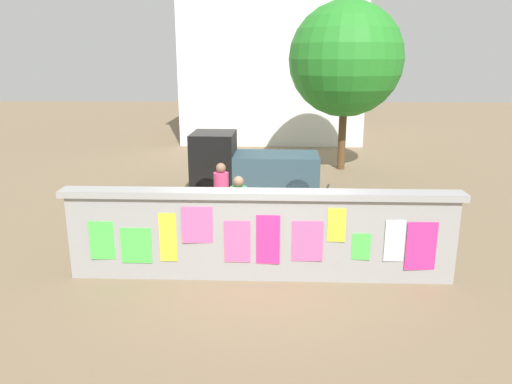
{
  "coord_description": "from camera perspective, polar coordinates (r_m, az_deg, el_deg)",
  "views": [
    {
      "loc": [
        0.23,
        -8.14,
        3.86
      ],
      "look_at": [
        -0.18,
        2.63,
        0.9
      ],
      "focal_mm": 34.1,
      "sensor_mm": 36.0,
      "label": 1
    }
  ],
  "objects": [
    {
      "name": "ground",
      "position": [
        16.6,
        1.32,
        1.89
      ],
      "size": [
        60.0,
        60.0,
        0.0
      ],
      "primitive_type": "plane",
      "color": "#7A664C"
    },
    {
      "name": "auto_rickshaw_truck",
      "position": [
        13.97,
        -0.91,
        3.11
      ],
      "size": [
        3.63,
        1.58,
        1.85
      ],
      "color": "black",
      "rests_on": "ground"
    },
    {
      "name": "tree_roadside",
      "position": [
        17.54,
        10.48,
        15.04
      ],
      "size": [
        3.92,
        3.92,
        5.81
      ],
      "color": "brown",
      "rests_on": "ground"
    },
    {
      "name": "motorcycle",
      "position": [
        11.95,
        11.09,
        -1.46
      ],
      "size": [
        1.88,
        0.67,
        0.87
      ],
      "color": "black",
      "rests_on": "ground"
    },
    {
      "name": "person_walking",
      "position": [
        9.78,
        -2.05,
        -1.74
      ],
      "size": [
        0.44,
        0.44,
        1.62
      ],
      "color": "yellow",
      "rests_on": "ground"
    },
    {
      "name": "building_background",
      "position": [
        25.07,
        1.9,
        17.31
      ],
      "size": [
        8.62,
        6.55,
        9.42
      ],
      "color": "white",
      "rests_on": "ground"
    },
    {
      "name": "poster_wall",
      "position": [
        8.68,
        0.51,
        -4.96
      ],
      "size": [
        7.05,
        0.42,
        1.65
      ],
      "color": "#979797",
      "rests_on": "ground"
    },
    {
      "name": "bicycle_far",
      "position": [
        10.36,
        -10.53,
        -4.64
      ],
      "size": [
        1.71,
        0.44,
        0.95
      ],
      "color": "black",
      "rests_on": "ground"
    },
    {
      "name": "person_bystander",
      "position": [
        11.01,
        -4.09,
        0.18
      ],
      "size": [
        0.44,
        0.44,
        1.62
      ],
      "color": "#BF6626",
      "rests_on": "ground"
    },
    {
      "name": "bicycle_near",
      "position": [
        9.95,
        8.11,
        -5.37
      ],
      "size": [
        1.71,
        0.44,
        0.95
      ],
      "color": "black",
      "rests_on": "ground"
    }
  ]
}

